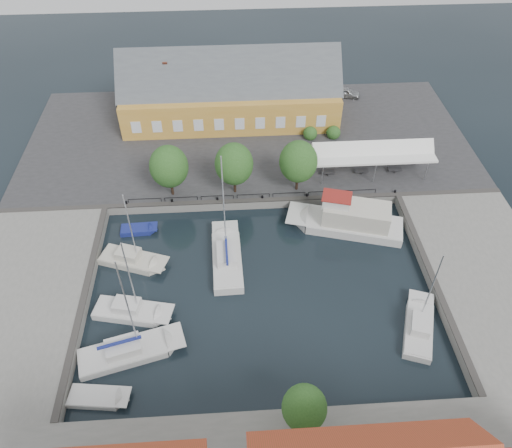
% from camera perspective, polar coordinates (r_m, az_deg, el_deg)
% --- Properties ---
extents(ground, '(140.00, 140.00, 0.00)m').
position_cam_1_polar(ground, '(48.85, 0.45, -6.12)').
color(ground, black).
rests_on(ground, ground).
extents(north_quay, '(56.00, 26.00, 1.00)m').
position_cam_1_polar(north_quay, '(65.82, -0.95, 9.57)').
color(north_quay, '#2D2D30').
rests_on(north_quay, ground).
extents(west_quay, '(12.00, 24.00, 1.00)m').
position_cam_1_polar(west_quay, '(51.05, -25.11, -8.08)').
color(west_quay, slate).
rests_on(west_quay, ground).
extents(east_quay, '(12.00, 24.00, 1.00)m').
position_cam_1_polar(east_quay, '(53.07, 25.17, -5.68)').
color(east_quay, slate).
rests_on(east_quay, ground).
extents(quay_edge_fittings, '(56.00, 24.72, 0.40)m').
position_cam_1_polar(quay_edge_fittings, '(51.30, 0.11, -1.31)').
color(quay_edge_fittings, '#383533').
rests_on(quay_edge_fittings, north_quay).
extents(warehouse, '(28.56, 14.00, 9.55)m').
position_cam_1_polar(warehouse, '(68.32, -3.48, 14.72)').
color(warehouse, gold).
rests_on(warehouse, north_quay).
extents(tent_canopy, '(14.00, 4.00, 2.83)m').
position_cam_1_polar(tent_canopy, '(59.29, 13.22, 7.79)').
color(tent_canopy, white).
rests_on(tent_canopy, north_quay).
extents(quay_trees, '(18.20, 4.20, 6.30)m').
position_cam_1_polar(quay_trees, '(54.26, -2.53, 6.86)').
color(quay_trees, black).
rests_on(quay_trees, north_quay).
extents(car_silver, '(4.36, 2.70, 1.39)m').
position_cam_1_polar(car_silver, '(75.16, 10.25, 14.58)').
color(car_silver, '#979A9E').
rests_on(car_silver, north_quay).
extents(car_red, '(2.33, 4.27, 1.33)m').
position_cam_1_polar(car_red, '(60.68, -9.24, 7.00)').
color(car_red, '#4F1219').
rests_on(car_red, north_quay).
extents(center_sailboat, '(3.02, 9.48, 12.82)m').
position_cam_1_polar(center_sailboat, '(50.08, -3.33, -3.98)').
color(center_sailboat, silver).
rests_on(center_sailboat, ground).
extents(trawler, '(12.75, 6.87, 5.00)m').
position_cam_1_polar(trawler, '(53.84, 10.62, 0.32)').
color(trawler, silver).
rests_on(trawler, ground).
extents(east_boat_c, '(4.57, 7.52, 9.48)m').
position_cam_1_polar(east_boat_c, '(47.19, 18.07, -11.22)').
color(east_boat_c, silver).
rests_on(east_boat_c, ground).
extents(west_boat_b, '(7.21, 4.52, 9.64)m').
position_cam_1_polar(west_boat_b, '(51.44, -13.94, -4.12)').
color(west_boat_b, beige).
rests_on(west_boat_b, ground).
extents(west_boat_c, '(7.51, 3.81, 9.96)m').
position_cam_1_polar(west_boat_c, '(47.29, -14.01, -9.77)').
color(west_boat_c, silver).
rests_on(west_boat_c, ground).
extents(west_boat_d, '(9.26, 4.92, 11.93)m').
position_cam_1_polar(west_boat_d, '(44.89, -14.27, -14.01)').
color(west_boat_d, silver).
rests_on(west_boat_d, ground).
extents(launch_sw, '(5.07, 2.42, 0.98)m').
position_cam_1_polar(launch_sw, '(43.55, -17.54, -18.46)').
color(launch_sw, silver).
rests_on(launch_sw, ground).
extents(launch_nw, '(3.98, 1.69, 0.88)m').
position_cam_1_polar(launch_nw, '(54.68, -13.27, -0.72)').
color(launch_nw, navy).
rests_on(launch_nw, ground).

